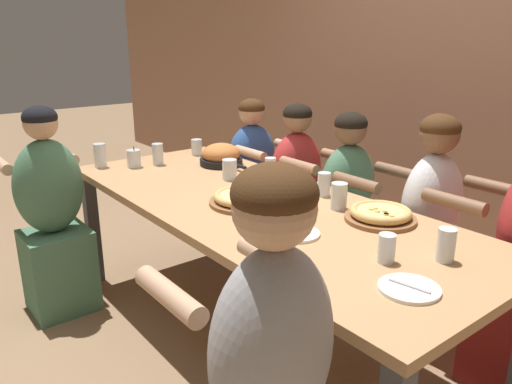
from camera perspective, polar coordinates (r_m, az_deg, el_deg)
The scene contains 23 objects.
ground_plane at distance 2.69m, azimuth -0.00°, elevation -16.28°, with size 18.00×18.00×0.00m, color #896B4C.
restaurant_back_panel at distance 3.54m, azimuth 23.30°, elevation 17.87°, with size 10.00×0.06×3.20m, color #9E7056.
dining_table at distance 2.38m, azimuth -0.00°, elevation -2.75°, with size 2.37×0.93×0.74m.
pizza_board_main at distance 2.33m, azimuth -1.20°, elevation -0.72°, with size 0.34×0.34×0.05m.
pizza_board_second at distance 2.18m, azimuth 14.04°, elevation -2.50°, with size 0.30×0.30×0.06m.
skillet_bowl at distance 3.03m, azimuth -4.00°, elevation 4.12°, with size 0.38×0.26×0.13m.
empty_plate_a at distance 1.65m, azimuth 17.10°, elevation -10.49°, with size 0.19×0.19×0.02m.
empty_plate_b at distance 1.98m, azimuth 4.64°, elevation -4.75°, with size 0.19×0.19×0.02m.
cocktail_glass_blue at distance 3.06m, azimuth -13.77°, elevation 3.63°, with size 0.08×0.08×0.13m.
drinking_glass_a at distance 1.86m, azimuth 20.91°, elevation -5.68°, with size 0.06×0.06×0.12m.
drinking_glass_b at distance 2.69m, azimuth 1.64°, elevation 2.51°, with size 0.06×0.06×0.13m.
drinking_glass_c at distance 3.11m, azimuth -17.39°, elevation 3.82°, with size 0.07×0.07×0.14m.
drinking_glass_d at distance 2.46m, azimuth 7.77°, elevation 0.88°, with size 0.06×0.06×0.12m.
drinking_glass_e at distance 3.08m, azimuth -11.16°, elevation 4.14°, with size 0.07×0.07×0.13m.
drinking_glass_f at distance 1.79m, azimuth 14.70°, elevation -6.25°, with size 0.06×0.06×0.10m.
drinking_glass_g at distance 3.30m, azimuth -6.80°, elevation 4.99°, with size 0.07×0.07×0.10m.
drinking_glass_h at distance 2.72m, azimuth -3.04°, elevation 2.58°, with size 0.08×0.08×0.11m.
drinking_glass_i at distance 2.28m, azimuth 9.46°, elevation -0.66°, with size 0.07×0.07×0.12m.
diner_far_midleft at distance 3.19m, azimuth 4.58°, elevation -0.78°, with size 0.51×0.40×1.10m.
diner_far_left at distance 3.53m, azimuth -0.44°, elevation 0.95°, with size 0.51×0.40×1.09m.
diner_near_left at distance 2.93m, azimuth -22.16°, elevation -3.27°, with size 0.51×0.40×1.16m.
diner_far_center at distance 2.91m, azimuth 10.26°, elevation -2.86°, with size 0.51×0.40×1.10m.
diner_far_midright at distance 2.61m, azimuth 19.09°, elevation -5.42°, with size 0.51×0.40×1.16m.
Camera 1 is at (1.76, -1.38, 1.50)m, focal length 35.00 mm.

